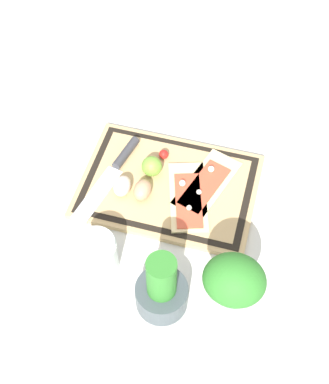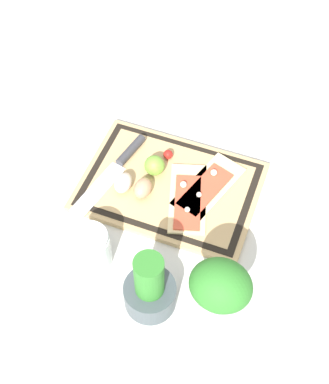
{
  "view_description": "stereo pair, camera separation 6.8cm",
  "coord_description": "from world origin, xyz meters",
  "px_view_note": "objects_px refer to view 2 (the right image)",
  "views": [
    {
      "loc": [
        -0.19,
        0.74,
        1.07
      ],
      "look_at": [
        0.0,
        0.04,
        0.04
      ],
      "focal_mm": 50.0,
      "sensor_mm": 36.0,
      "label": 1
    },
    {
      "loc": [
        -0.26,
        0.72,
        1.07
      ],
      "look_at": [
        0.0,
        0.04,
        0.04
      ],
      "focal_mm": 50.0,
      "sensor_mm": 36.0,
      "label": 2
    }
  ],
  "objects_px": {
    "egg_brown": "(143,188)",
    "herb_glass": "(219,292)",
    "pizza_slice_far": "(188,199)",
    "egg_pink": "(123,183)",
    "sauce_jar": "(91,250)",
    "cherry_tomato_red": "(168,154)",
    "lime": "(155,165)",
    "pizza_slice_near": "(208,187)",
    "knife": "(121,162)",
    "herb_pot": "(150,289)"
  },
  "relations": [
    {
      "from": "knife",
      "to": "herb_pot",
      "type": "relative_size",
      "value": 1.56
    },
    {
      "from": "pizza_slice_far",
      "to": "egg_pink",
      "type": "height_order",
      "value": "egg_pink"
    },
    {
      "from": "egg_pink",
      "to": "herb_glass",
      "type": "distance_m",
      "value": 0.38
    },
    {
      "from": "pizza_slice_far",
      "to": "cherry_tomato_red",
      "type": "xyz_separation_m",
      "value": [
        0.09,
        -0.11,
        0.01
      ]
    },
    {
      "from": "pizza_slice_far",
      "to": "egg_pink",
      "type": "xyz_separation_m",
      "value": [
        0.16,
        0.02,
        0.02
      ]
    },
    {
      "from": "pizza_slice_far",
      "to": "pizza_slice_near",
      "type": "bearing_deg",
      "value": -124.61
    },
    {
      "from": "pizza_slice_far",
      "to": "lime",
      "type": "xyz_separation_m",
      "value": [
        0.1,
        -0.05,
        0.02
      ]
    },
    {
      "from": "pizza_slice_far",
      "to": "sauce_jar",
      "type": "bearing_deg",
      "value": 55.17
    },
    {
      "from": "herb_glass",
      "to": "egg_brown",
      "type": "bearing_deg",
      "value": -41.47
    },
    {
      "from": "egg_brown",
      "to": "egg_pink",
      "type": "distance_m",
      "value": 0.05
    },
    {
      "from": "pizza_slice_far",
      "to": "knife",
      "type": "xyz_separation_m",
      "value": [
        0.19,
        -0.05,
        0.0
      ]
    },
    {
      "from": "sauce_jar",
      "to": "herb_glass",
      "type": "relative_size",
      "value": 0.51
    },
    {
      "from": "sauce_jar",
      "to": "herb_glass",
      "type": "distance_m",
      "value": 0.31
    },
    {
      "from": "knife",
      "to": "herb_pot",
      "type": "xyz_separation_m",
      "value": [
        -0.2,
        0.31,
        0.03
      ]
    },
    {
      "from": "pizza_slice_far",
      "to": "cherry_tomato_red",
      "type": "bearing_deg",
      "value": -49.78
    },
    {
      "from": "egg_pink",
      "to": "cherry_tomato_red",
      "type": "bearing_deg",
      "value": -118.21
    },
    {
      "from": "egg_brown",
      "to": "lime",
      "type": "distance_m",
      "value": 0.07
    },
    {
      "from": "egg_brown",
      "to": "herb_glass",
      "type": "distance_m",
      "value": 0.35
    },
    {
      "from": "lime",
      "to": "herb_pot",
      "type": "bearing_deg",
      "value": 109.69
    },
    {
      "from": "egg_pink",
      "to": "sauce_jar",
      "type": "xyz_separation_m",
      "value": [
        -0.01,
        0.19,
        0.0
      ]
    },
    {
      "from": "knife",
      "to": "herb_glass",
      "type": "height_order",
      "value": "herb_glass"
    },
    {
      "from": "lime",
      "to": "herb_pot",
      "type": "height_order",
      "value": "herb_pot"
    },
    {
      "from": "pizza_slice_far",
      "to": "lime",
      "type": "height_order",
      "value": "lime"
    },
    {
      "from": "egg_brown",
      "to": "cherry_tomato_red",
      "type": "relative_size",
      "value": 2.31
    },
    {
      "from": "pizza_slice_near",
      "to": "egg_brown",
      "type": "distance_m",
      "value": 0.16
    },
    {
      "from": "herb_pot",
      "to": "herb_glass",
      "type": "distance_m",
      "value": 0.15
    },
    {
      "from": "herb_pot",
      "to": "lime",
      "type": "bearing_deg",
      "value": -70.31
    },
    {
      "from": "knife",
      "to": "herb_glass",
      "type": "relative_size",
      "value": 1.42
    },
    {
      "from": "egg_brown",
      "to": "pizza_slice_near",
      "type": "bearing_deg",
      "value": -154.21
    },
    {
      "from": "pizza_slice_near",
      "to": "sauce_jar",
      "type": "bearing_deg",
      "value": 55.21
    },
    {
      "from": "knife",
      "to": "herb_pot",
      "type": "distance_m",
      "value": 0.37
    },
    {
      "from": "sauce_jar",
      "to": "herb_glass",
      "type": "xyz_separation_m",
      "value": [
        -0.3,
        0.03,
        0.07
      ]
    },
    {
      "from": "cherry_tomato_red",
      "to": "lime",
      "type": "bearing_deg",
      "value": 74.12
    },
    {
      "from": "knife",
      "to": "lime",
      "type": "relative_size",
      "value": 5.44
    },
    {
      "from": "pizza_slice_far",
      "to": "lime",
      "type": "bearing_deg",
      "value": -26.38
    },
    {
      "from": "cherry_tomato_red",
      "to": "herb_glass",
      "type": "distance_m",
      "value": 0.43
    },
    {
      "from": "sauce_jar",
      "to": "egg_brown",
      "type": "bearing_deg",
      "value": -102.29
    },
    {
      "from": "cherry_tomato_red",
      "to": "herb_glass",
      "type": "relative_size",
      "value": 0.13
    },
    {
      "from": "pizza_slice_far",
      "to": "herb_pot",
      "type": "bearing_deg",
      "value": 91.85
    },
    {
      "from": "herb_pot",
      "to": "sauce_jar",
      "type": "relative_size",
      "value": 1.77
    },
    {
      "from": "pizza_slice_far",
      "to": "sauce_jar",
      "type": "xyz_separation_m",
      "value": [
        0.15,
        0.22,
        0.02
      ]
    },
    {
      "from": "pizza_slice_far",
      "to": "sauce_jar",
      "type": "distance_m",
      "value": 0.26
    },
    {
      "from": "cherry_tomato_red",
      "to": "herb_pot",
      "type": "xyz_separation_m",
      "value": [
        -0.1,
        0.37,
        0.03
      ]
    },
    {
      "from": "pizza_slice_near",
      "to": "egg_pink",
      "type": "relative_size",
      "value": 3.85
    },
    {
      "from": "pizza_slice_near",
      "to": "knife",
      "type": "distance_m",
      "value": 0.23
    },
    {
      "from": "pizza_slice_far",
      "to": "egg_brown",
      "type": "xyz_separation_m",
      "value": [
        0.11,
        0.02,
        0.02
      ]
    },
    {
      "from": "egg_brown",
      "to": "lime",
      "type": "relative_size",
      "value": 1.12
    },
    {
      "from": "pizza_slice_far",
      "to": "knife",
      "type": "bearing_deg",
      "value": -13.45
    },
    {
      "from": "egg_pink",
      "to": "sauce_jar",
      "type": "height_order",
      "value": "sauce_jar"
    },
    {
      "from": "pizza_slice_near",
      "to": "egg_brown",
      "type": "height_order",
      "value": "egg_brown"
    }
  ]
}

